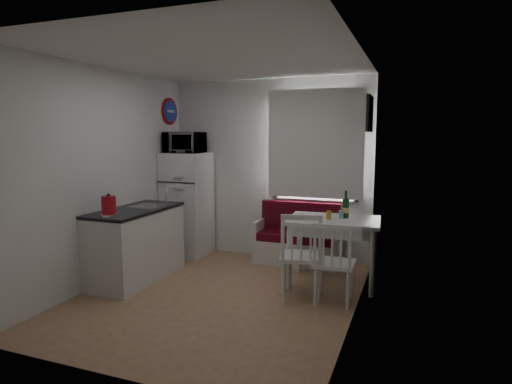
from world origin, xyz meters
TOP-DOWN VIEW (x-y plane):
  - floor at (0.00, 0.00)m, footprint 3.00×3.50m
  - ceiling at (0.00, 0.00)m, footprint 3.00×3.50m
  - wall_back at (0.00, 1.75)m, footprint 3.00×0.02m
  - wall_front at (0.00, -1.75)m, footprint 3.00×0.02m
  - wall_left at (-1.50, 0.00)m, footprint 0.02×3.50m
  - wall_right at (1.50, 0.00)m, footprint 0.02×3.50m
  - window at (0.70, 1.72)m, footprint 1.22×0.06m
  - curtain at (0.70, 1.65)m, footprint 1.35×0.02m
  - kitchen_counter at (-1.20, 0.16)m, footprint 0.62×1.32m
  - wall_sign at (-1.47, 1.45)m, footprint 0.03×0.40m
  - picture_frame at (1.48, 1.10)m, footprint 0.04×0.52m
  - bench at (0.51, 1.51)m, footprint 1.20×0.46m
  - dining_table at (1.13, 0.85)m, footprint 1.12×0.83m
  - chair_left at (0.88, 0.18)m, footprint 0.55×0.54m
  - chair_right at (1.25, 0.19)m, footprint 0.42×0.41m
  - fridge at (-1.18, 1.40)m, footprint 0.61×0.61m
  - microwave at (-1.18, 1.35)m, footprint 0.55×0.37m
  - kettle at (-1.15, -0.38)m, footprint 0.19×0.19m
  - wine_bottle at (1.25, 0.95)m, footprint 0.08×0.08m
  - drinking_glass_orange at (1.08, 0.80)m, footprint 0.06×0.06m
  - drinking_glass_blue at (1.21, 0.90)m, footprint 0.06×0.06m
  - plate at (0.83, 0.87)m, footprint 0.25×0.25m

SIDE VIEW (x-z plane):
  - floor at x=0.00m, z-range -0.01..0.01m
  - bench at x=0.51m, z-range -0.14..0.71m
  - kitchen_counter at x=-1.20m, z-range -0.12..1.04m
  - chair_right at x=1.25m, z-range 0.31..0.79m
  - chair_left at x=0.88m, z-range 0.34..0.86m
  - dining_table at x=1.13m, z-range 0.31..1.12m
  - fridge at x=-1.18m, z-range 0.00..1.54m
  - plate at x=0.83m, z-range 0.81..0.83m
  - drinking_glass_blue at x=1.21m, z-range 0.81..0.90m
  - drinking_glass_orange at x=1.08m, z-range 0.81..0.91m
  - wine_bottle at x=1.25m, z-range 0.81..1.14m
  - kettle at x=-1.15m, z-range 0.90..1.15m
  - wall_back at x=0.00m, z-range 0.00..2.60m
  - wall_front at x=0.00m, z-range 0.00..2.60m
  - wall_left at x=-1.50m, z-range 0.00..2.60m
  - wall_right at x=1.50m, z-range 0.00..2.60m
  - window at x=0.70m, z-range 0.89..2.36m
  - curtain at x=0.70m, z-range 0.93..2.42m
  - microwave at x=-1.18m, z-range 1.54..1.84m
  - picture_frame at x=1.48m, z-range 1.84..2.26m
  - wall_sign at x=-1.47m, z-range 1.95..2.35m
  - ceiling at x=0.00m, z-range 2.59..2.61m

